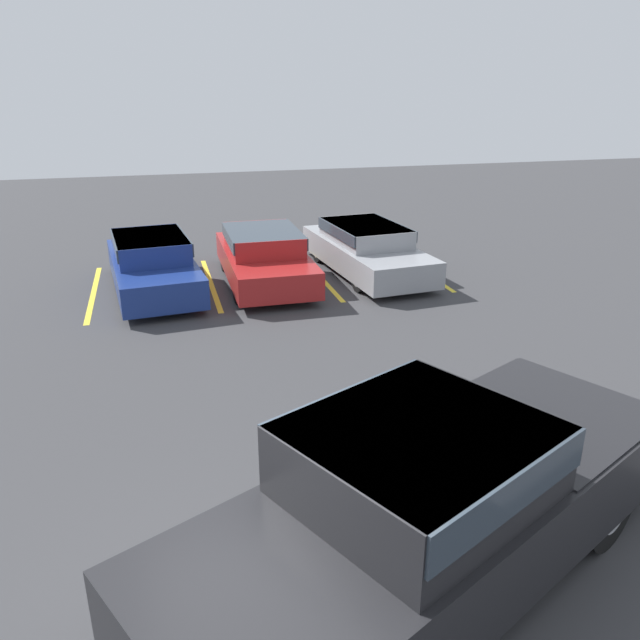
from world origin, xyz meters
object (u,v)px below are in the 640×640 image
Objects in this scene: parked_sedan_a at (152,263)px; pickup_truck at (436,501)px; wheel_stop_curb at (156,258)px; parked_sedan_b at (264,255)px; parked_sedan_c at (366,247)px.

pickup_truck is at bearing 7.93° from parked_sedan_a.
parked_sedan_a is 2.79m from wheel_stop_curb.
wheel_stop_curb is at bearing 74.12° from pickup_truck.
pickup_truck is at bearing -79.62° from wheel_stop_curb.
parked_sedan_a is 2.58m from parked_sedan_b.
pickup_truck is 3.52× the size of wheel_stop_curb.
wheel_stop_curb is at bearing -121.59° from parked_sedan_c.
wheel_stop_curb is (0.09, 2.72, -0.61)m from parked_sedan_a.
parked_sedan_a is 5.21m from parked_sedan_c.
pickup_truck reaches higher than parked_sedan_c.
pickup_truck is 10.22m from parked_sedan_a.
wheel_stop_curb is at bearing 172.32° from parked_sedan_a.
parked_sedan_a is 1.02× the size of parked_sedan_b.
parked_sedan_a is at bearing -89.12° from parked_sedan_b.
wheel_stop_curb is (-2.32, 12.65, -0.83)m from pickup_truck.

